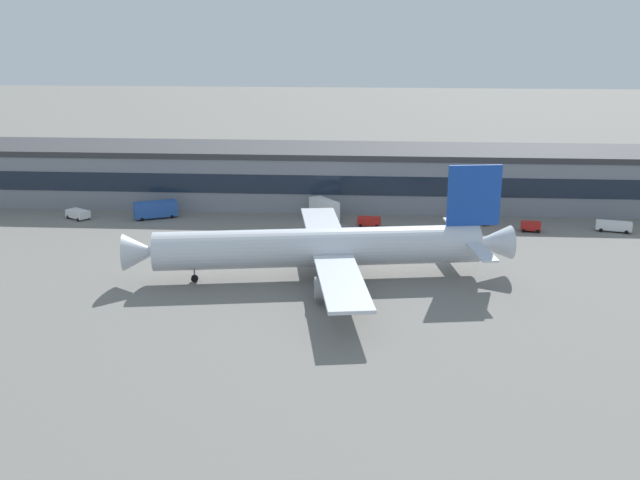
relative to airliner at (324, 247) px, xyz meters
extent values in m
plane|color=slate|center=(-9.53, -2.07, -5.01)|extent=(600.00, 600.00, 0.00)
cube|color=gray|center=(-9.53, 47.82, 0.43)|extent=(188.30, 17.70, 10.88)
cube|color=#38383D|center=(-9.53, 47.82, 6.47)|extent=(192.07, 18.05, 1.20)
cube|color=#192333|center=(-9.53, 38.92, 0.98)|extent=(184.54, 0.16, 3.92)
cylinder|color=silver|center=(-0.89, -0.14, 0.02)|extent=(50.42, 13.62, 5.92)
cone|color=silver|center=(-27.40, -4.30, 0.02)|extent=(6.14, 6.38, 5.62)
cone|color=silver|center=(25.91, 4.07, 0.02)|extent=(7.26, 6.27, 5.33)
cube|color=#1947B2|center=(22.88, 3.59, 7.71)|extent=(8.26, 1.78, 9.47)
cube|color=silver|center=(23.39, -2.92, 0.91)|extent=(4.02, 10.90, 0.30)
cube|color=silver|center=(21.37, 9.95, 0.91)|extent=(4.02, 10.90, 0.30)
cube|color=silver|center=(3.30, -13.89, -0.57)|extent=(9.43, 23.21, 0.50)
cube|color=silver|center=(-1.12, 14.23, -0.57)|extent=(9.43, 23.21, 0.50)
cylinder|color=#99999E|center=(1.78, -10.71, -2.60)|extent=(5.33, 3.97, 3.26)
cylinder|color=#99999E|center=(-1.58, 10.74, -2.60)|extent=(5.33, 3.97, 3.26)
cylinder|color=black|center=(-19.70, -3.09, -4.46)|extent=(1.16, 0.66, 1.10)
cylinder|color=slate|center=(-19.70, -3.09, -3.15)|extent=(0.24, 0.24, 2.06)
cylinder|color=black|center=(2.00, -2.38, -4.46)|extent=(1.16, 0.66, 1.10)
cylinder|color=slate|center=(2.00, -2.38, -3.15)|extent=(0.24, 0.24, 2.06)
cylinder|color=black|center=(1.17, 2.88, -4.46)|extent=(1.16, 0.66, 1.10)
cylinder|color=slate|center=(1.17, 2.88, -3.15)|extent=(0.24, 0.24, 2.06)
cube|color=red|center=(37.11, 28.66, -3.91)|extent=(3.85, 2.49, 1.50)
cube|color=black|center=(36.13, 28.80, -3.61)|extent=(1.51, 2.00, 0.38)
cylinder|color=black|center=(35.73, 27.95, -4.66)|extent=(0.74, 0.40, 0.70)
cylinder|color=black|center=(35.99, 29.73, -4.66)|extent=(0.74, 0.40, 0.70)
cylinder|color=black|center=(38.23, 27.59, -4.66)|extent=(0.74, 0.40, 0.70)
cylinder|color=black|center=(38.48, 29.37, -4.66)|extent=(0.74, 0.40, 0.70)
cube|color=white|center=(-2.09, 34.12, -2.76)|extent=(6.39, 7.33, 3.80)
cube|color=black|center=(-0.91, 32.53, -2.00)|extent=(3.42, 3.45, 0.95)
cylinder|color=black|center=(0.35, 32.80, -4.66)|extent=(0.66, 0.74, 0.70)
cylinder|color=black|center=(-1.52, 31.40, -4.66)|extent=(0.66, 0.74, 0.70)
cylinder|color=black|center=(-2.66, 36.84, -4.66)|extent=(0.66, 0.74, 0.70)
cylinder|color=black|center=(-4.53, 35.44, -4.66)|extent=(0.66, 0.74, 0.70)
cube|color=#2651A5|center=(-35.73, 33.35, -3.16)|extent=(8.81, 6.02, 3.00)
cube|color=black|center=(-37.84, 32.40, -2.56)|extent=(3.74, 3.56, 0.75)
cylinder|color=black|center=(-37.89, 30.99, -4.66)|extent=(0.76, 0.56, 0.70)
cylinder|color=black|center=(-38.93, 33.29, -4.66)|extent=(0.76, 0.56, 0.70)
cylinder|color=black|center=(-32.54, 33.42, -4.66)|extent=(0.76, 0.56, 0.70)
cylinder|color=black|center=(-33.58, 35.72, -4.66)|extent=(0.76, 0.56, 0.70)
cube|color=white|center=(-51.06, 31.79, -3.96)|extent=(5.44, 4.83, 1.40)
cube|color=black|center=(-49.96, 31.06, -3.68)|extent=(2.73, 2.92, 0.35)
cylinder|color=black|center=(-49.01, 31.83, -4.66)|extent=(0.75, 0.64, 0.70)
cylinder|color=black|center=(-50.31, 29.89, -4.66)|extent=(0.75, 0.64, 0.70)
cylinder|color=black|center=(-51.81, 33.70, -4.66)|extent=(0.75, 0.64, 0.70)
cylinder|color=black|center=(-53.11, 31.75, -4.66)|extent=(0.75, 0.64, 0.70)
cube|color=white|center=(52.64, 29.58, -3.86)|extent=(6.69, 3.47, 1.60)
cube|color=black|center=(54.35, 29.16, -3.54)|extent=(2.61, 2.32, 0.40)
cylinder|color=black|center=(55.03, 29.92, -4.66)|extent=(0.75, 0.46, 0.70)
cylinder|color=black|center=(54.60, 28.17, -4.66)|extent=(0.75, 0.46, 0.70)
cylinder|color=black|center=(50.68, 30.99, -4.66)|extent=(0.75, 0.46, 0.70)
cylinder|color=black|center=(50.25, 29.24, -4.66)|extent=(0.75, 0.46, 0.70)
cube|color=red|center=(27.81, 33.68, -3.56)|extent=(5.58, 4.61, 2.20)
cube|color=black|center=(29.02, 32.92, -3.12)|extent=(2.61, 2.68, 0.55)
cylinder|color=black|center=(29.88, 33.56, -4.66)|extent=(0.75, 0.62, 0.70)
cylinder|color=black|center=(28.83, 31.88, -4.66)|extent=(0.75, 0.62, 0.70)
cylinder|color=black|center=(26.79, 35.48, -4.66)|extent=(0.75, 0.62, 0.70)
cylinder|color=black|center=(25.74, 33.80, -4.66)|extent=(0.75, 0.62, 0.70)
cube|color=red|center=(6.78, 30.01, -3.91)|extent=(4.53, 2.22, 1.50)
cube|color=black|center=(5.58, 30.10, -3.61)|extent=(1.66, 1.86, 0.38)
cylinder|color=black|center=(5.19, 29.27, -4.66)|extent=(0.72, 0.35, 0.70)
cylinder|color=black|center=(5.31, 30.98, -4.66)|extent=(0.72, 0.35, 0.70)
cylinder|color=black|center=(8.26, 29.04, -4.66)|extent=(0.72, 0.35, 0.70)
cylinder|color=black|center=(8.38, 30.75, -4.66)|extent=(0.72, 0.35, 0.70)
camera|label=1|loc=(7.02, -113.43, 35.44)|focal=43.48mm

